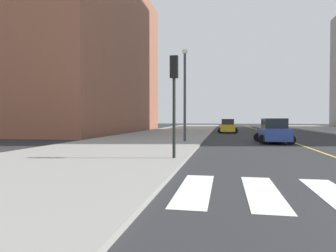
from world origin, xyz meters
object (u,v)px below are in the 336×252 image
(traffic_light_far_corner, at_px, (174,86))
(car_yellow_third, at_px, (228,126))
(street_lamp, at_px, (185,87))
(car_blue_second, at_px, (274,131))

(traffic_light_far_corner, bearing_deg, car_yellow_third, 84.51)
(traffic_light_far_corner, distance_m, street_lamp, 10.38)
(car_blue_second, bearing_deg, car_yellow_third, 99.65)
(car_blue_second, relative_size, street_lamp, 0.61)
(street_lamp, bearing_deg, car_blue_second, 10.50)
(car_blue_second, xyz_separation_m, street_lamp, (-6.95, -1.29, 3.57))
(car_yellow_third, height_order, street_lamp, street_lamp)
(car_blue_second, relative_size, traffic_light_far_corner, 0.96)
(car_yellow_third, relative_size, traffic_light_far_corner, 0.91)
(car_yellow_third, bearing_deg, traffic_light_far_corner, -94.09)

